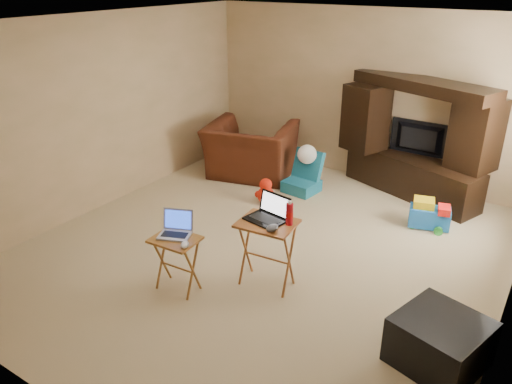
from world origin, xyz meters
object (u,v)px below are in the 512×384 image
Objects in this scene: tray_table_right at (267,254)px; laptop_right at (265,209)px; laptop_left at (174,225)px; television at (418,139)px; water_bottle at (289,214)px; entertainment_center at (416,139)px; recliner at (251,150)px; mouse_right at (272,228)px; child_rocker at (302,172)px; plush_toy at (266,191)px; tray_table_left at (177,264)px; push_toy at (430,214)px; mouse_left at (185,245)px; ottoman at (439,342)px.

laptop_right reaches higher than tray_table_right.
laptop_left is 0.81× the size of laptop_right.
water_bottle is at bearing 86.46° from television.
entertainment_center is 1.58× the size of recliner.
entertainment_center is 3.13m from tray_table_right.
mouse_right is (0.17, -0.14, -0.09)m from laptop_right.
laptop_left is at bearing -82.06° from child_rocker.
plush_toy is (-0.23, -0.61, -0.12)m from child_rocker.
plush_toy is 2.24m from tray_table_left.
mouse_right is at bearing -76.42° from entertainment_center.
entertainment_center reaches higher than mouse_right.
push_toy is 4.21× the size of mouse_left.
laptop_left is at bearing -81.85° from plush_toy.
mouse_right reaches higher than mouse_left.
television is 3.31m from mouse_right.
laptop_right is (-0.56, -3.14, 0.04)m from television.
plush_toy is at bearing 95.77° from tray_table_left.
recliner is 1.95× the size of ottoman.
child_rocker is 0.92× the size of ottoman.
push_toy is 3.23m from tray_table_left.
mouse_left reaches higher than plush_toy.
plush_toy is 0.98× the size of laptop_right.
water_bottle is (-0.84, -2.08, 0.64)m from push_toy.
push_toy is 2.26× the size of water_bottle.
laptop_right is 1.70× the size of water_bottle.
water_bottle is at bearing 11.21° from laptop_left.
mouse_right is (0.86, 0.41, 0.04)m from laptop_left.
mouse_right is 0.66× the size of water_bottle.
child_rocker is 1.60× the size of laptop_right.
television reaches higher than laptop_left.
television is 3.19m from laptop_right.
push_toy is (0.53, -1.01, -0.60)m from television.
laptop_right is (-0.04, 0.02, 0.48)m from tray_table_right.
tray_table_right reaches higher than mouse_left.
tray_table_left is (-1.75, -2.71, 0.10)m from push_toy.
water_bottle is (-1.56, 0.27, 0.61)m from ottoman.
water_bottle is (1.02, -2.18, 0.52)m from child_rocker.
push_toy is 2.40m from tray_table_right.
tray_table_left is at bearing -129.03° from laptop_right.
laptop_left is at bearing 155.11° from mouse_left.
water_bottle reaches higher than tray_table_left.
tray_table_left is 0.37m from mouse_left.
plush_toy is 2.20m from mouse_right.
television reaches higher than mouse_right.
laptop_right is (0.69, 0.55, 0.13)m from laptop_left.
tray_table_right reaches higher than ottoman.
laptop_left is at bearing -131.77° from laptop_right.
recliner is 2.98m from tray_table_right.
child_rocker is 2.43m from laptop_right.
television is 3.62m from ottoman.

